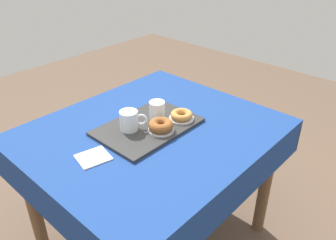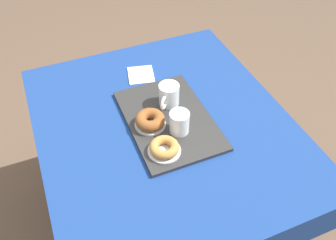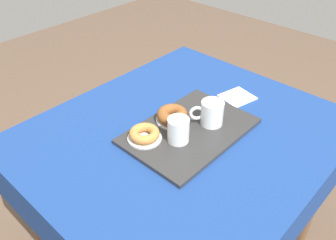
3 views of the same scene
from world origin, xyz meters
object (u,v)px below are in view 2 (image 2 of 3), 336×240
at_px(donut_plate_left, 164,151).
at_px(water_glass_near, 179,123).
at_px(dining_table, 165,140).
at_px(paper_napkin, 141,75).
at_px(donut_plate_right, 150,124).
at_px(sugar_donut_right, 150,120).
at_px(serving_tray, 169,120).
at_px(sugar_donut_left, 164,147).
at_px(tea_mug_left, 169,95).

bearing_deg(donut_plate_left, water_glass_near, 129.32).
relative_size(dining_table, donut_plate_left, 9.30).
bearing_deg(donut_plate_left, paper_napkin, 171.01).
bearing_deg(donut_plate_right, dining_table, 90.11).
bearing_deg(sugar_donut_right, donut_plate_left, 0.16).
distance_m(serving_tray, donut_plate_left, 0.17).
distance_m(water_glass_near, donut_plate_left, 0.12).
bearing_deg(sugar_donut_right, serving_tray, 94.86).
bearing_deg(sugar_donut_left, donut_plate_right, -179.84).
relative_size(dining_table, paper_napkin, 8.92).
distance_m(serving_tray, sugar_donut_right, 0.09).
bearing_deg(water_glass_near, dining_table, -155.02).
height_order(donut_plate_left, sugar_donut_left, sugar_donut_left).
height_order(serving_tray, sugar_donut_left, sugar_donut_left).
bearing_deg(paper_napkin, serving_tray, 0.99).
relative_size(dining_table, sugar_donut_right, 9.79).
bearing_deg(donut_plate_right, sugar_donut_right, 0.00).
bearing_deg(dining_table, sugar_donut_right, -89.89).
bearing_deg(donut_plate_right, sugar_donut_left, 0.16).
distance_m(tea_mug_left, water_glass_near, 0.16).
relative_size(sugar_donut_right, paper_napkin, 0.91).
height_order(dining_table, water_glass_near, water_glass_near).
xyz_separation_m(water_glass_near, sugar_donut_left, (0.07, -0.09, -0.02)).
bearing_deg(dining_table, donut_plate_right, -89.89).
bearing_deg(sugar_donut_right, dining_table, 90.11).
relative_size(serving_tray, sugar_donut_right, 4.07).
bearing_deg(paper_napkin, sugar_donut_left, -8.99).
bearing_deg(dining_table, paper_napkin, 177.27).
xyz_separation_m(water_glass_near, sugar_donut_right, (-0.07, -0.09, -0.01)).
bearing_deg(water_glass_near, sugar_donut_right, -127.16).
distance_m(dining_table, water_glass_near, 0.17).
height_order(tea_mug_left, sugar_donut_right, tea_mug_left).
xyz_separation_m(serving_tray, sugar_donut_left, (0.15, -0.08, 0.03)).
relative_size(tea_mug_left, sugar_donut_right, 0.93).
bearing_deg(water_glass_near, donut_plate_right, -127.16).
relative_size(donut_plate_left, sugar_donut_left, 1.14).
distance_m(donut_plate_left, donut_plate_right, 0.14).
bearing_deg(paper_napkin, donut_plate_left, -8.99).
xyz_separation_m(tea_mug_left, donut_plate_left, (0.23, -0.11, -0.04)).
xyz_separation_m(water_glass_near, paper_napkin, (-0.39, -0.02, -0.05)).
bearing_deg(tea_mug_left, dining_table, -32.05).
bearing_deg(sugar_donut_right, sugar_donut_left, 0.16).
height_order(dining_table, donut_plate_right, donut_plate_right).
xyz_separation_m(sugar_donut_left, paper_napkin, (-0.46, 0.07, -0.04)).
height_order(water_glass_near, sugar_donut_right, water_glass_near).
distance_m(tea_mug_left, sugar_donut_left, 0.26).
xyz_separation_m(serving_tray, tea_mug_left, (-0.08, 0.03, 0.05)).
bearing_deg(water_glass_near, sugar_donut_left, -50.68).
distance_m(dining_table, sugar_donut_right, 0.15).
bearing_deg(water_glass_near, tea_mug_left, 171.88).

